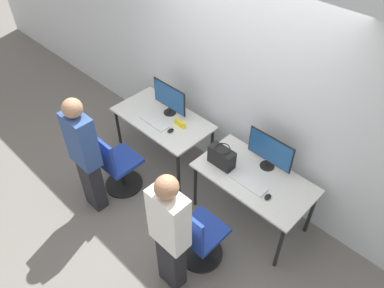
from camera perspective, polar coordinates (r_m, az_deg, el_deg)
ground_plane at (r=4.74m, az=-1.21°, el=-8.50°), size 20.00×20.00×0.00m
wall_back at (r=4.28m, az=6.59°, el=9.90°), size 12.00×0.05×2.80m
desk_left at (r=4.85m, az=-4.49°, el=3.42°), size 1.29×0.71×0.71m
monitor_left at (r=4.74m, az=-3.48°, el=6.98°), size 0.55×0.16×0.42m
keyboard_left at (r=4.73m, az=-5.82°, el=3.38°), size 0.43×0.14×0.02m
mouse_left at (r=4.57m, az=-3.28°, el=2.06°), size 0.06×0.09×0.03m
office_chair_left at (r=4.70m, az=-11.34°, el=-3.41°), size 0.48×0.48×0.90m
person_left at (r=4.24m, az=-16.06°, el=-1.41°), size 0.36×0.21×1.58m
desk_right at (r=4.14m, az=9.44°, el=-5.62°), size 1.29×0.71×0.71m
monitor_right at (r=4.07m, az=11.80°, el=-1.07°), size 0.55×0.16×0.42m
keyboard_right at (r=4.01m, az=8.48°, el=-5.83°), size 0.43×0.14×0.02m
mouse_right at (r=3.91m, az=11.47°, el=-7.92°), size 0.06×0.09×0.03m
office_chair_right at (r=3.97m, az=0.93°, el=-14.07°), size 0.48×0.48×0.90m
person_right at (r=3.44m, az=-3.42°, el=-13.28°), size 0.36×0.21×1.56m
handbag at (r=4.10m, az=4.55°, el=-1.94°), size 0.30×0.18×0.25m
placard_left at (r=4.63m, az=-1.87°, el=3.14°), size 0.16×0.03×0.08m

